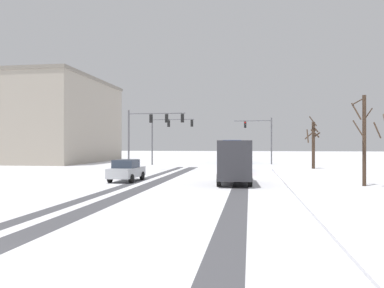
# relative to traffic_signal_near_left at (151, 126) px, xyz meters

# --- Properties ---
(ground_plane) EXTENTS (300.00, 300.00, 0.00)m
(ground_plane) POSITION_rel_traffic_signal_near_left_xyz_m (5.49, -31.91, -4.80)
(ground_plane) COLOR white
(wheel_track_left_lane) EXTENTS (0.77, 39.49, 0.01)m
(wheel_track_left_lane) POSITION_rel_traffic_signal_near_left_xyz_m (2.23, -13.96, -4.80)
(wheel_track_left_lane) COLOR #4C4C51
(wheel_track_left_lane) RESTS_ON ground
(wheel_track_right_lane) EXTENTS (1.03, 39.49, 0.01)m
(wheel_track_right_lane) POSITION_rel_traffic_signal_near_left_xyz_m (9.90, -13.96, -4.80)
(wheel_track_right_lane) COLOR #4C4C51
(wheel_track_right_lane) RESTS_ON ground
(wheel_track_center) EXTENTS (1.12, 39.49, 0.01)m
(wheel_track_center) POSITION_rel_traffic_signal_near_left_xyz_m (3.78, -13.96, -4.80)
(wheel_track_center) COLOR #4C4C51
(wheel_track_center) RESTS_ON ground
(sidewalk_kerb_right) EXTENTS (4.00, 39.49, 0.12)m
(sidewalk_kerb_right) POSITION_rel_traffic_signal_near_left_xyz_m (14.89, -15.76, -4.74)
(sidewalk_kerb_right) COLOR white
(sidewalk_kerb_right) RESTS_ON ground
(traffic_signal_near_left) EXTENTS (6.35, 0.39, 6.50)m
(traffic_signal_near_left) POSITION_rel_traffic_signal_near_left_xyz_m (0.00, 0.00, 0.00)
(traffic_signal_near_left) COLOR #56565B
(traffic_signal_near_left) RESTS_ON ground
(traffic_signal_far_right) EXTENTS (5.27, 0.56, 6.50)m
(traffic_signal_far_right) POSITION_rel_traffic_signal_near_left_xyz_m (12.09, 14.09, -0.42)
(traffic_signal_far_right) COLOR #56565B
(traffic_signal_far_right) RESTS_ON ground
(traffic_signal_far_left) EXTENTS (5.85, 0.55, 6.50)m
(traffic_signal_far_left) POSITION_rel_traffic_signal_near_left_xyz_m (-0.51, 9.90, -0.16)
(traffic_signal_far_left) COLOR #56565B
(traffic_signal_far_left) RESTS_ON ground
(car_blue_lead) EXTENTS (1.93, 4.15, 1.62)m
(car_blue_lead) POSITION_rel_traffic_signal_near_left_xyz_m (9.62, 0.79, -3.98)
(car_blue_lead) COLOR #233899
(car_blue_lead) RESTS_ON ground
(car_red_second) EXTENTS (1.90, 4.14, 1.62)m
(car_red_second) POSITION_rel_traffic_signal_near_left_xyz_m (9.49, -4.47, -3.98)
(car_red_second) COLOR red
(car_red_second) RESTS_ON ground
(car_silver_third) EXTENTS (1.91, 4.14, 1.62)m
(car_silver_third) POSITION_rel_traffic_signal_near_left_xyz_m (1.36, -12.33, -3.98)
(car_silver_third) COLOR #B7BABF
(car_silver_third) RESTS_ON ground
(bus_oncoming) EXTENTS (2.75, 11.02, 3.38)m
(bus_oncoming) POSITION_rel_traffic_signal_near_left_xyz_m (8.00, 18.57, -2.81)
(bus_oncoming) COLOR #284793
(bus_oncoming) RESTS_ON ground
(box_truck_delivery) EXTENTS (2.57, 7.50, 3.02)m
(box_truck_delivery) POSITION_rel_traffic_signal_near_left_xyz_m (9.40, -12.42, -3.17)
(box_truck_delivery) COLOR silver
(box_truck_delivery) RESTS_ON ground
(bare_tree_sidewalk_mid) EXTENTS (1.90, 1.88, 6.04)m
(bare_tree_sidewalk_mid) POSITION_rel_traffic_signal_near_left_xyz_m (18.03, -13.08, -1.59)
(bare_tree_sidewalk_mid) COLOR #423023
(bare_tree_sidewalk_mid) RESTS_ON ground
(bare_tree_sidewalk_far) EXTENTS (1.73, 1.60, 5.98)m
(bare_tree_sidewalk_far) POSITION_rel_traffic_signal_near_left_xyz_m (17.67, 5.10, -1.84)
(bare_tree_sidewalk_far) COLOR #423023
(bare_tree_sidewalk_far) RESTS_ON ground
(office_building_far_left_block) EXTENTS (28.01, 22.14, 13.00)m
(office_building_far_left_block) POSITION_rel_traffic_signal_near_left_xyz_m (-26.67, 16.23, 1.70)
(office_building_far_left_block) COLOR #A89E8E
(office_building_far_left_block) RESTS_ON ground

